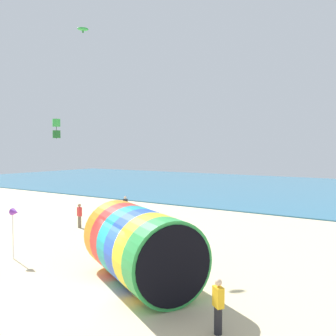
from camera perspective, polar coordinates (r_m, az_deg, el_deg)
ground_plane at (r=15.32m, az=-9.05°, el=-17.85°), size 120.00×120.00×0.00m
sea at (r=50.79m, az=22.43°, el=-3.24°), size 120.00×40.00×0.10m
giant_inflatable_tube at (r=15.25m, az=-4.21°, el=-11.89°), size 6.39×5.36×3.05m
kite_handler at (r=11.75m, az=7.66°, el=-20.11°), size 0.42×0.39×1.65m
kite_green_box at (r=21.68m, az=-16.65°, el=5.78°), size 0.55×0.55×1.12m
kite_green_parafoil at (r=25.06m, az=-12.84°, el=19.96°), size 0.66×0.73×0.38m
bystander_near_water at (r=26.41m, az=-13.34°, el=-7.07°), size 0.41×0.32×1.65m
bystander_mid_beach at (r=30.15m, az=-6.53°, el=-5.77°), size 0.42×0.36×1.61m
beach_flag at (r=19.78m, az=-22.29°, el=-6.54°), size 0.47×0.36×2.52m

